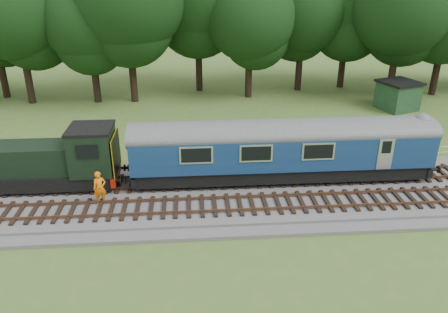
{
  "coord_description": "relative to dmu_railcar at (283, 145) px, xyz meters",
  "views": [
    {
      "loc": [
        -0.38,
        -22.49,
        12.61
      ],
      "look_at": [
        1.44,
        1.4,
        2.0
      ],
      "focal_mm": 35.0,
      "sensor_mm": 36.0,
      "label": 1
    }
  ],
  "objects": [
    {
      "name": "fence",
      "position": [
        -4.97,
        3.1,
        -2.61
      ],
      "size": [
        64.0,
        0.12,
        1.0
      ],
      "primitive_type": null,
      "color": "#6B6054",
      "rests_on": "ground"
    },
    {
      "name": "track_north",
      "position": [
        -4.97,
        -0.0,
        -2.19
      ],
      "size": [
        67.2,
        2.4,
        0.21
      ],
      "color": "black",
      "rests_on": "ballast"
    },
    {
      "name": "shed",
      "position": [
        13.87,
        14.37,
        -1.25
      ],
      "size": [
        4.18,
        4.18,
        2.68
      ],
      "rotation": [
        0.0,
        0.0,
        0.34
      ],
      "color": "#1A391E",
      "rests_on": "ground"
    },
    {
      "name": "ballast",
      "position": [
        -4.97,
        -1.4,
        -2.43
      ],
      "size": [
        70.0,
        7.0,
        0.35
      ],
      "primitive_type": "cube",
      "color": "#4C4C4F",
      "rests_on": "ground"
    },
    {
      "name": "worker",
      "position": [
        -10.56,
        -2.19,
        -1.29
      ],
      "size": [
        0.82,
        0.69,
        1.93
      ],
      "primitive_type": "imported",
      "rotation": [
        0.0,
        0.0,
        0.38
      ],
      "color": "orange",
      "rests_on": "ballast"
    },
    {
      "name": "track_south",
      "position": [
        -4.97,
        -3.0,
        -2.19
      ],
      "size": [
        67.2,
        2.4,
        0.21
      ],
      "color": "black",
      "rests_on": "ballast"
    },
    {
      "name": "tree_line",
      "position": [
        -4.97,
        20.6,
        -2.61
      ],
      "size": [
        70.0,
        8.0,
        18.0
      ],
      "primitive_type": null,
      "color": "black",
      "rests_on": "ground"
    },
    {
      "name": "ground",
      "position": [
        -4.97,
        -1.4,
        -2.61
      ],
      "size": [
        120.0,
        120.0,
        0.0
      ],
      "primitive_type": "plane",
      "color": "#426926",
      "rests_on": "ground"
    },
    {
      "name": "dmu_railcar",
      "position": [
        0.0,
        0.0,
        0.0
      ],
      "size": [
        18.05,
        2.86,
        3.88
      ],
      "color": "black",
      "rests_on": "ground"
    },
    {
      "name": "shunter_loco",
      "position": [
        -13.93,
        0.0,
        -0.63
      ],
      "size": [
        8.91,
        2.6,
        3.38
      ],
      "color": "black",
      "rests_on": "ground"
    }
  ]
}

